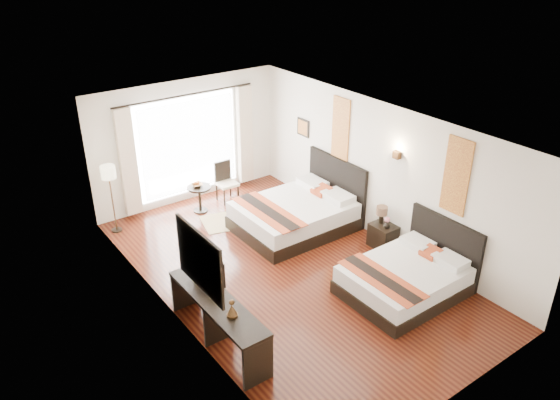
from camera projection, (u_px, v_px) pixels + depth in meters
floor at (287, 270)px, 10.10m from camera, size 4.50×7.50×0.01m
ceiling at (288, 127)px, 8.84m from camera, size 4.50×7.50×0.02m
wall_headboard at (380, 172)px, 10.65m from camera, size 0.01×7.50×2.80m
wall_desk at (169, 242)px, 8.28m from camera, size 0.01×7.50×2.80m
wall_window at (187, 142)px, 12.17m from camera, size 4.50×0.01×2.80m
wall_entry at (468, 313)px, 6.76m from camera, size 4.50×0.01×2.80m
window_glass at (188, 146)px, 12.21m from camera, size 2.40×0.02×2.20m
sheer_curtain at (189, 147)px, 12.16m from camera, size 2.30×0.02×2.10m
drape_left at (128, 163)px, 11.38m from camera, size 0.35×0.14×2.35m
drape_right at (245, 135)px, 12.91m from camera, size 0.35×0.14×2.35m
art_panel_near at (456, 176)px, 9.13m from camera, size 0.03×0.50×1.35m
art_panel_far at (341, 130)px, 11.23m from camera, size 0.03×0.50×1.35m
wall_sconce at (397, 155)px, 10.07m from camera, size 0.10×0.14×0.14m
mirror_frame at (199, 260)px, 7.56m from camera, size 0.04×1.25×0.95m
mirror_glass at (201, 260)px, 7.57m from camera, size 0.01×1.12×0.82m
bed_near at (407, 277)px, 9.38m from camera, size 2.04×1.59×1.15m
bed_far at (298, 213)px, 11.38m from camera, size 2.34×1.83×1.32m
nightstand at (383, 236)px, 10.74m from camera, size 0.41×0.50×0.48m
table_lamp at (382, 212)px, 10.58m from camera, size 0.22×0.22×0.35m
vase at (387, 224)px, 10.50m from camera, size 0.14×0.14×0.13m
console_desk at (218, 321)px, 8.21m from camera, size 0.50×2.20×0.76m
television at (199, 271)px, 8.35m from camera, size 0.14×0.72×0.41m
bronze_figurine at (232, 309)px, 7.67m from camera, size 0.20×0.20×0.24m
desk_chair at (212, 293)px, 9.02m from camera, size 0.51×0.51×0.90m
floor_lamp at (109, 177)px, 10.86m from camera, size 0.30×0.30×1.47m
side_table at (200, 199)px, 12.06m from camera, size 0.52×0.52×0.60m
fruit_bowl at (197, 185)px, 11.93m from camera, size 0.27×0.27×0.06m
window_chair at (227, 189)px, 12.55m from camera, size 0.44×0.44×0.93m
jute_rug at (232, 220)px, 11.81m from camera, size 1.43×1.14×0.01m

